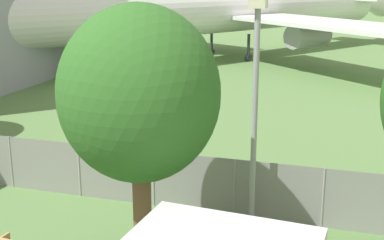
% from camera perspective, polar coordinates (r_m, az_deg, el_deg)
% --- Properties ---
extents(perimeter_fence, '(56.07, 0.07, 1.78)m').
position_cam_1_polar(perimeter_fence, '(17.59, -11.93, -5.23)').
color(perimeter_fence, gray).
rests_on(perimeter_fence, ground).
extents(airplane, '(35.42, 41.83, 11.92)m').
position_cam_1_polar(airplane, '(44.89, 2.67, 11.65)').
color(airplane, white).
rests_on(airplane, ground).
extents(tree_behind_benches, '(3.77, 3.77, 6.38)m').
position_cam_1_polar(tree_behind_benches, '(12.33, -5.65, 2.68)').
color(tree_behind_benches, brown).
rests_on(tree_behind_benches, ground).
extents(light_mast, '(0.44, 0.44, 6.48)m').
position_cam_1_polar(light_mast, '(14.33, 6.79, 3.51)').
color(light_mast, '#99999E').
rests_on(light_mast, ground).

